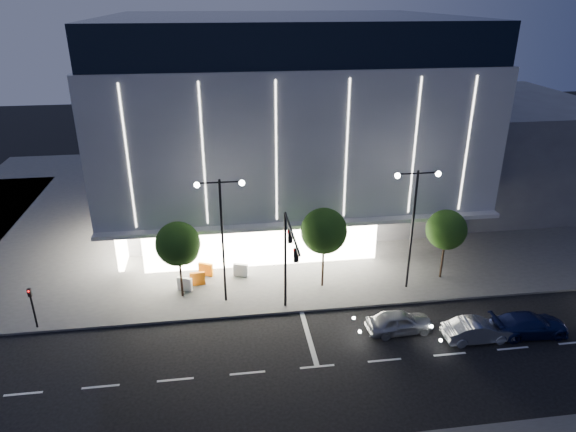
{
  "coord_description": "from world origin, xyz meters",
  "views": [
    {
      "loc": [
        -2.88,
        -24.59,
        19.63
      ],
      "look_at": [
        1.74,
        8.85,
        5.0
      ],
      "focal_mm": 32.0,
      "sensor_mm": 36.0,
      "label": 1
    }
  ],
  "objects_px": {
    "tree_mid": "(324,233)",
    "barrier_d": "(241,270)",
    "traffic_mast": "(288,251)",
    "car_lead": "(399,322)",
    "street_lamp_east": "(414,213)",
    "tree_left": "(179,246)",
    "barrier_a": "(198,279)",
    "ped_signal_far": "(32,304)",
    "car_second": "(478,330)",
    "barrier_c": "(206,269)",
    "car_third": "(529,325)",
    "tree_right": "(446,232)",
    "street_lamp_west": "(222,224)",
    "barrier_b": "(185,284)"
  },
  "relations": [
    {
      "from": "street_lamp_west",
      "to": "car_lead",
      "type": "distance_m",
      "value": 12.91
    },
    {
      "from": "traffic_mast",
      "to": "car_second",
      "type": "height_order",
      "value": "traffic_mast"
    },
    {
      "from": "ped_signal_far",
      "to": "tree_left",
      "type": "distance_m",
      "value": 9.61
    },
    {
      "from": "tree_mid",
      "to": "barrier_d",
      "type": "relative_size",
      "value": 5.59
    },
    {
      "from": "tree_right",
      "to": "car_second",
      "type": "xyz_separation_m",
      "value": [
        -0.82,
        -7.41,
        -3.18
      ]
    },
    {
      "from": "tree_right",
      "to": "barrier_a",
      "type": "xyz_separation_m",
      "value": [
        -18.0,
        1.32,
        -3.23
      ]
    },
    {
      "from": "street_lamp_east",
      "to": "tree_mid",
      "type": "distance_m",
      "value": 6.27
    },
    {
      "from": "traffic_mast",
      "to": "tree_right",
      "type": "distance_m",
      "value": 12.63
    },
    {
      "from": "tree_right",
      "to": "tree_mid",
      "type": "bearing_deg",
      "value": 180.0
    },
    {
      "from": "ped_signal_far",
      "to": "car_second",
      "type": "xyz_separation_m",
      "value": [
        27.2,
        -4.89,
        -1.19
      ]
    },
    {
      "from": "barrier_b",
      "to": "barrier_d",
      "type": "distance_m",
      "value": 4.31
    },
    {
      "from": "tree_right",
      "to": "barrier_a",
      "type": "bearing_deg",
      "value": 175.79
    },
    {
      "from": "traffic_mast",
      "to": "barrier_c",
      "type": "bearing_deg",
      "value": 130.54
    },
    {
      "from": "street_lamp_west",
      "to": "car_third",
      "type": "bearing_deg",
      "value": -18.57
    },
    {
      "from": "street_lamp_west",
      "to": "ped_signal_far",
      "type": "bearing_deg",
      "value": -172.87
    },
    {
      "from": "tree_left",
      "to": "tree_mid",
      "type": "relative_size",
      "value": 0.93
    },
    {
      "from": "ped_signal_far",
      "to": "barrier_d",
      "type": "xyz_separation_m",
      "value": [
        13.2,
        4.68,
        -1.24
      ]
    },
    {
      "from": "traffic_mast",
      "to": "tree_mid",
      "type": "xyz_separation_m",
      "value": [
        3.03,
        3.68,
        -0.69
      ]
    },
    {
      "from": "street_lamp_east",
      "to": "barrier_c",
      "type": "relative_size",
      "value": 8.18
    },
    {
      "from": "barrier_a",
      "to": "street_lamp_west",
      "type": "bearing_deg",
      "value": -54.31
    },
    {
      "from": "car_third",
      "to": "tree_right",
      "type": "bearing_deg",
      "value": 21.79
    },
    {
      "from": "street_lamp_east",
      "to": "tree_left",
      "type": "xyz_separation_m",
      "value": [
        -15.97,
        1.02,
        -1.92
      ]
    },
    {
      "from": "car_third",
      "to": "car_second",
      "type": "bearing_deg",
      "value": 93.65
    },
    {
      "from": "barrier_c",
      "to": "street_lamp_west",
      "type": "bearing_deg",
      "value": -44.87
    },
    {
      "from": "ped_signal_far",
      "to": "car_lead",
      "type": "distance_m",
      "value": 23.02
    },
    {
      "from": "tree_mid",
      "to": "tree_left",
      "type": "bearing_deg",
      "value": -180.0
    },
    {
      "from": "ped_signal_far",
      "to": "car_second",
      "type": "height_order",
      "value": "ped_signal_far"
    },
    {
      "from": "ped_signal_far",
      "to": "tree_mid",
      "type": "height_order",
      "value": "tree_mid"
    },
    {
      "from": "tree_mid",
      "to": "barrier_d",
      "type": "bearing_deg",
      "value": 159.71
    },
    {
      "from": "street_lamp_west",
      "to": "barrier_c",
      "type": "distance_m",
      "value": 6.59
    },
    {
      "from": "street_lamp_east",
      "to": "barrier_b",
      "type": "distance_m",
      "value": 16.81
    },
    {
      "from": "street_lamp_east",
      "to": "car_second",
      "type": "xyz_separation_m",
      "value": [
        2.2,
        -6.39,
        -5.26
      ]
    },
    {
      "from": "street_lamp_west",
      "to": "tree_left",
      "type": "bearing_deg",
      "value": 161.06
    },
    {
      "from": "tree_left",
      "to": "barrier_d",
      "type": "xyz_separation_m",
      "value": [
        4.17,
        2.15,
        -3.38
      ]
    },
    {
      "from": "tree_right",
      "to": "street_lamp_west",
      "type": "bearing_deg",
      "value": -176.36
    },
    {
      "from": "car_lead",
      "to": "barrier_b",
      "type": "height_order",
      "value": "car_lead"
    },
    {
      "from": "traffic_mast",
      "to": "car_second",
      "type": "relative_size",
      "value": 1.67
    },
    {
      "from": "tree_left",
      "to": "tree_right",
      "type": "bearing_deg",
      "value": -0.0
    },
    {
      "from": "traffic_mast",
      "to": "tree_left",
      "type": "relative_size",
      "value": 1.24
    },
    {
      "from": "tree_left",
      "to": "barrier_b",
      "type": "height_order",
      "value": "tree_left"
    },
    {
      "from": "street_lamp_west",
      "to": "barrier_d",
      "type": "relative_size",
      "value": 8.18
    },
    {
      "from": "tree_left",
      "to": "barrier_a",
      "type": "xyz_separation_m",
      "value": [
        1.0,
        1.32,
        -3.38
      ]
    },
    {
      "from": "traffic_mast",
      "to": "street_lamp_east",
      "type": "relative_size",
      "value": 0.79
    },
    {
      "from": "street_lamp_east",
      "to": "car_third",
      "type": "height_order",
      "value": "street_lamp_east"
    },
    {
      "from": "street_lamp_east",
      "to": "barrier_d",
      "type": "xyz_separation_m",
      "value": [
        -11.8,
        3.17,
        -5.31
      ]
    },
    {
      "from": "barrier_c",
      "to": "ped_signal_far",
      "type": "bearing_deg",
      "value": -129.93
    },
    {
      "from": "tree_right",
      "to": "car_third",
      "type": "distance_m",
      "value": 8.39
    },
    {
      "from": "tree_left",
      "to": "car_lead",
      "type": "bearing_deg",
      "value": -23.39
    },
    {
      "from": "traffic_mast",
      "to": "car_lead",
      "type": "xyz_separation_m",
      "value": [
        6.74,
        -2.25,
        -4.31
      ]
    },
    {
      "from": "car_second",
      "to": "barrier_c",
      "type": "relative_size",
      "value": 3.86
    }
  ]
}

